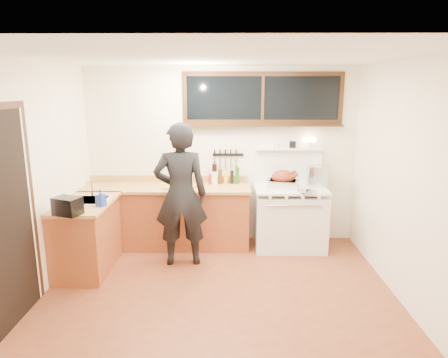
{
  "coord_description": "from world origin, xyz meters",
  "views": [
    {
      "loc": [
        0.11,
        -4.15,
        2.3
      ],
      "look_at": [
        0.05,
        0.85,
        1.15
      ],
      "focal_mm": 32.0,
      "sensor_mm": 36.0,
      "label": 1
    }
  ],
  "objects_px": {
    "cutting_board": "(180,184)",
    "roast_turkey": "(283,180)",
    "vintage_stove": "(289,216)",
    "man": "(181,195)"
  },
  "relations": [
    {
      "from": "man",
      "to": "roast_turkey",
      "type": "height_order",
      "value": "man"
    },
    {
      "from": "man",
      "to": "cutting_board",
      "type": "relative_size",
      "value": 3.99
    },
    {
      "from": "vintage_stove",
      "to": "cutting_board",
      "type": "bearing_deg",
      "value": -178.4
    },
    {
      "from": "cutting_board",
      "to": "man",
      "type": "bearing_deg",
      "value": -82.72
    },
    {
      "from": "cutting_board",
      "to": "roast_turkey",
      "type": "bearing_deg",
      "value": 3.58
    },
    {
      "from": "cutting_board",
      "to": "vintage_stove",
      "type": "bearing_deg",
      "value": 1.6
    },
    {
      "from": "man",
      "to": "roast_turkey",
      "type": "relative_size",
      "value": 3.97
    },
    {
      "from": "cutting_board",
      "to": "roast_turkey",
      "type": "distance_m",
      "value": 1.48
    },
    {
      "from": "vintage_stove",
      "to": "man",
      "type": "relative_size",
      "value": 0.84
    },
    {
      "from": "man",
      "to": "cutting_board",
      "type": "bearing_deg",
      "value": 97.28
    }
  ]
}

